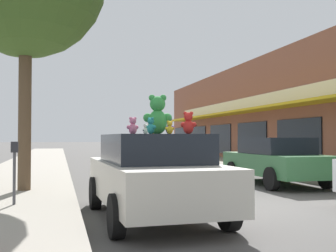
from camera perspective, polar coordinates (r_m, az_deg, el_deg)
ground_plane at (r=9.40m, az=11.59°, el=-10.69°), size 260.00×260.00×0.00m
plush_art_car at (r=7.84m, az=-2.05°, el=-6.48°), size 2.12×4.44×1.55m
teddy_bear_giant at (r=7.87m, az=-1.42°, el=1.47°), size 0.56×0.38×0.75m
teddy_bear_white at (r=8.44m, az=-3.07°, el=-0.44°), size 0.15×0.15×0.22m
teddy_bear_yellow at (r=7.41m, az=0.24°, el=-0.22°), size 0.18×0.11×0.24m
teddy_bear_teal at (r=7.31m, az=-2.34°, el=0.01°), size 0.18×0.22×0.30m
teddy_bear_pink at (r=8.33m, az=-4.79°, el=-0.00°), size 0.26×0.18×0.35m
teddy_bear_purple at (r=7.96m, az=0.19°, el=-0.09°), size 0.19×0.22×0.30m
teddy_bear_red at (r=7.19m, az=2.77°, el=0.38°), size 0.29×0.23×0.39m
teddy_bear_brown at (r=8.71m, az=-1.88°, el=-0.05°), size 0.26×0.17×0.36m
parked_car_far_center at (r=13.81m, az=14.38°, el=-4.45°), size 1.96×4.41×1.49m
parking_meter at (r=9.10m, az=-20.09°, el=-4.90°), size 0.14×0.10×1.27m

